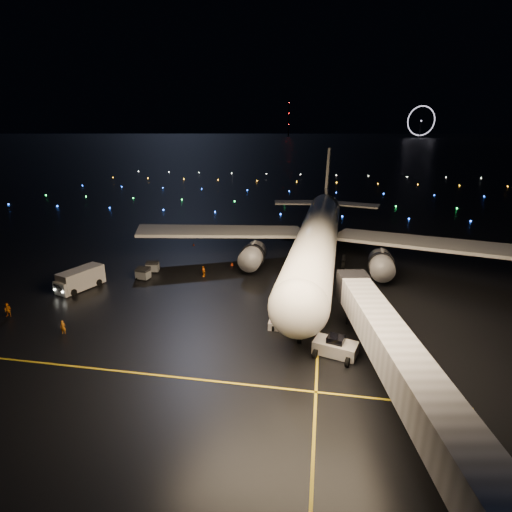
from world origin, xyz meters
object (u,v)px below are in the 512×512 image
(crew_b, at_px, (8,310))
(crew_c, at_px, (204,271))
(baggage_cart_0, at_px, (143,274))
(baggage_cart_2, at_px, (144,272))
(baggage_cart_1, at_px, (153,267))
(crew_a, at_px, (63,327))
(airliner, at_px, (320,212))
(service_truck, at_px, (81,279))
(belt_loader, at_px, (287,317))
(pushback_tug, at_px, (335,345))

(crew_b, relative_size, crew_c, 1.05)
(baggage_cart_0, distance_m, baggage_cart_2, 0.93)
(baggage_cart_1, bearing_deg, crew_b, -131.91)
(crew_b, bearing_deg, crew_a, -24.04)
(baggage_cart_0, height_order, baggage_cart_2, baggage_cart_0)
(airliner, bearing_deg, crew_b, -141.44)
(crew_b, height_order, baggage_cart_2, crew_b)
(service_truck, bearing_deg, baggage_cart_1, 68.23)
(baggage_cart_1, xyz_separation_m, baggage_cart_2, (-0.39, -2.46, -0.03))
(crew_a, height_order, baggage_cart_1, baggage_cart_1)
(airliner, distance_m, baggage_cart_0, 29.79)
(belt_loader, xyz_separation_m, baggage_cart_0, (-23.06, 11.78, -0.66))
(baggage_cart_0, relative_size, baggage_cart_2, 1.05)
(baggage_cart_0, bearing_deg, crew_b, -116.53)
(pushback_tug, height_order, belt_loader, belt_loader)
(service_truck, relative_size, baggage_cart_2, 4.30)
(baggage_cart_0, bearing_deg, belt_loader, -16.56)
(service_truck, distance_m, baggage_cart_0, 8.62)
(crew_c, bearing_deg, belt_loader, 0.82)
(belt_loader, distance_m, crew_b, 34.09)
(belt_loader, relative_size, service_truck, 0.77)
(baggage_cart_2, bearing_deg, airliner, 22.75)
(crew_c, distance_m, baggage_cart_1, 8.65)
(airliner, relative_size, baggage_cart_0, 31.62)
(crew_a, bearing_deg, airliner, 29.72)
(crew_a, bearing_deg, baggage_cart_1, 68.00)
(service_truck, relative_size, crew_a, 5.06)
(airliner, bearing_deg, belt_loader, -94.24)
(crew_b, bearing_deg, baggage_cart_0, 44.86)
(service_truck, relative_size, baggage_cart_1, 4.15)
(crew_c, xyz_separation_m, baggage_cart_0, (-8.71, -2.77, -0.02))
(service_truck, distance_m, crew_b, 10.46)
(baggage_cart_0, bearing_deg, service_truck, -136.34)
(pushback_tug, distance_m, crew_b, 39.41)
(baggage_cart_0, bearing_deg, baggage_cart_2, 119.93)
(crew_c, bearing_deg, baggage_cart_0, -116.11)
(baggage_cart_2, bearing_deg, service_truck, -141.72)
(airliner, relative_size, baggage_cart_2, 33.05)
(pushback_tug, bearing_deg, crew_a, -161.92)
(crew_a, bearing_deg, pushback_tug, -15.50)
(belt_loader, height_order, crew_c, belt_loader)
(service_truck, distance_m, crew_a, 13.57)
(crew_c, bearing_deg, service_truck, -108.60)
(service_truck, height_order, baggage_cart_0, service_truck)
(pushback_tug, xyz_separation_m, baggage_cart_1, (-28.38, 19.64, -0.21))
(service_truck, xyz_separation_m, baggage_cart_2, (6.89, 5.58, -0.69))
(airliner, distance_m, crew_c, 21.22)
(crew_b, relative_size, baggage_cart_0, 0.91)
(airliner, height_order, crew_b, airliner)
(pushback_tug, relative_size, crew_b, 2.42)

